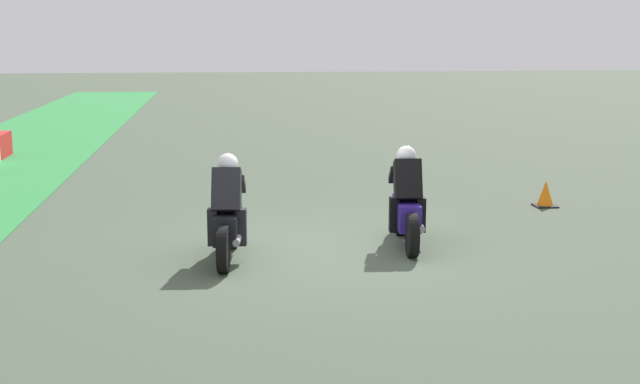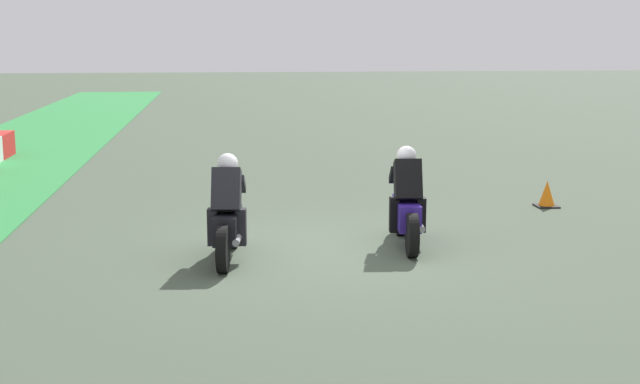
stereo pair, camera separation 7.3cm
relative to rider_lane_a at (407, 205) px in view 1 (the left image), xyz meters
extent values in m
plane|color=#44513F|center=(-0.14, 1.37, -0.62)|extent=(120.00, 120.00, 0.00)
cylinder|color=black|center=(0.70, -0.06, -0.30)|extent=(0.65, 0.19, 0.64)
cylinder|color=black|center=(-0.69, 0.06, -0.30)|extent=(0.65, 0.19, 0.64)
cube|color=#321E8C|center=(0.00, 0.00, -0.12)|extent=(1.12, 0.41, 0.40)
ellipsoid|color=#321E8C|center=(0.10, -0.01, 0.18)|extent=(0.50, 0.34, 0.24)
cube|color=red|center=(-0.50, 0.04, -0.10)|extent=(0.07, 0.16, 0.08)
cylinder|color=#A5A5AD|center=(-0.36, -0.13, -0.25)|extent=(0.43, 0.14, 0.10)
cube|color=black|center=(-0.10, 0.01, 0.40)|extent=(0.52, 0.44, 0.66)
sphere|color=silver|center=(0.12, -0.01, 0.74)|extent=(0.32, 0.32, 0.30)
cube|color=teal|center=(0.50, -0.04, 0.22)|extent=(0.18, 0.27, 0.23)
cube|color=black|center=(-0.10, 0.21, -0.12)|extent=(0.19, 0.15, 0.52)
cube|color=black|center=(-0.13, -0.19, -0.12)|extent=(0.19, 0.15, 0.52)
cube|color=black|center=(0.30, 0.16, 0.42)|extent=(0.39, 0.13, 0.31)
cube|color=black|center=(0.27, -0.20, 0.42)|extent=(0.39, 0.13, 0.31)
cylinder|color=black|center=(0.16, 2.62, -0.30)|extent=(0.65, 0.21, 0.64)
cylinder|color=black|center=(-1.23, 2.76, -0.30)|extent=(0.65, 0.21, 0.64)
cube|color=black|center=(-0.53, 2.69, -0.12)|extent=(1.13, 0.43, 0.40)
ellipsoid|color=black|center=(-0.43, 2.68, 0.18)|extent=(0.51, 0.35, 0.24)
cube|color=red|center=(-1.04, 2.74, -0.10)|extent=(0.08, 0.17, 0.08)
cylinder|color=#A5A5AD|center=(-0.90, 2.57, -0.25)|extent=(0.43, 0.14, 0.10)
cube|color=black|center=(-0.63, 2.70, 0.40)|extent=(0.52, 0.45, 0.66)
sphere|color=silver|center=(-0.41, 2.68, 0.74)|extent=(0.33, 0.33, 0.30)
cube|color=slate|center=(-0.03, 2.64, 0.22)|extent=(0.18, 0.27, 0.23)
cube|color=black|center=(-0.63, 2.90, -0.12)|extent=(0.19, 0.16, 0.52)
cube|color=black|center=(-0.67, 2.50, -0.12)|extent=(0.19, 0.16, 0.52)
cube|color=black|center=(-0.23, 2.84, 0.42)|extent=(0.39, 0.14, 0.31)
cube|color=black|center=(-0.27, 2.48, 0.42)|extent=(0.39, 0.14, 0.31)
cube|color=black|center=(2.65, -3.21, -0.61)|extent=(0.40, 0.40, 0.03)
cone|color=orange|center=(2.65, -3.21, -0.38)|extent=(0.32, 0.32, 0.49)
camera|label=1|loc=(-12.63, 2.76, 2.56)|focal=48.79mm
camera|label=2|loc=(-12.63, 2.68, 2.56)|focal=48.79mm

